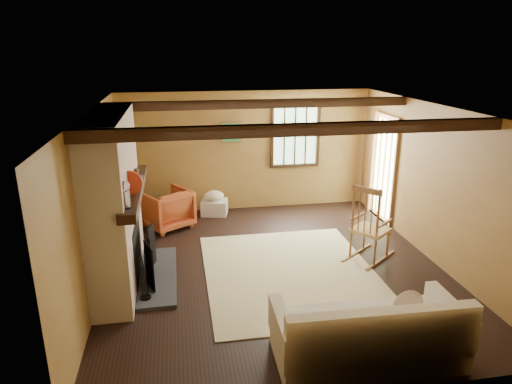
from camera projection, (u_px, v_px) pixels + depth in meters
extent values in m
plane|color=black|center=(274.00, 268.00, 6.96)|extent=(5.50, 5.50, 0.00)
cube|color=olive|center=(246.00, 151.00, 9.17)|extent=(5.00, 0.02, 2.40)
cube|color=olive|center=(341.00, 288.00, 4.01)|extent=(5.00, 0.02, 2.40)
cube|color=olive|center=(95.00, 203.00, 6.18)|extent=(0.02, 5.50, 2.40)
cube|color=olive|center=(434.00, 184.00, 7.00)|extent=(0.02, 5.50, 2.40)
cube|color=white|center=(276.00, 109.00, 6.22)|extent=(5.00, 5.50, 0.02)
cube|color=#331F11|center=(299.00, 130.00, 5.12)|extent=(5.00, 0.12, 0.14)
cube|color=#331F11|center=(260.00, 104.00, 7.37)|extent=(5.00, 0.12, 0.14)
cube|color=#331F11|center=(295.00, 135.00, 9.21)|extent=(1.02, 0.06, 1.32)
cube|color=#B9E8B1|center=(295.00, 135.00, 9.24)|extent=(0.90, 0.01, 1.20)
cube|color=#331F11|center=(295.00, 135.00, 9.22)|extent=(0.90, 0.03, 0.02)
cube|color=brown|center=(383.00, 169.00, 8.65)|extent=(0.06, 1.00, 2.06)
cube|color=#B9E8B1|center=(385.00, 169.00, 8.65)|extent=(0.01, 0.80, 1.85)
cube|color=brown|center=(231.00, 132.00, 8.97)|extent=(0.42, 0.03, 0.42)
cube|color=#26745B|center=(231.00, 133.00, 8.96)|extent=(0.36, 0.01, 0.36)
cube|color=#994C3B|center=(114.00, 202.00, 6.22)|extent=(0.50, 2.20, 2.40)
cube|color=black|center=(124.00, 251.00, 6.46)|extent=(0.38, 1.00, 0.85)
cube|color=#35363A|center=(157.00, 275.00, 6.66)|extent=(0.55, 1.80, 0.05)
cube|color=#331F11|center=(134.00, 190.00, 6.22)|extent=(0.22, 2.30, 0.12)
cube|color=black|center=(149.00, 266.00, 6.19)|extent=(0.14, 0.31, 0.65)
cube|color=black|center=(150.00, 255.00, 6.50)|extent=(0.04, 0.33, 0.65)
cube|color=black|center=(151.00, 246.00, 6.82)|extent=(0.10, 0.32, 0.65)
cylinder|color=black|center=(145.00, 297.00, 6.02)|extent=(0.15, 0.15, 0.02)
cylinder|color=black|center=(141.00, 279.00, 5.90)|extent=(0.01, 0.01, 0.60)
cylinder|color=black|center=(144.00, 278.00, 5.93)|extent=(0.01, 0.01, 0.60)
cylinder|color=black|center=(146.00, 277.00, 5.96)|extent=(0.01, 0.01, 0.60)
cylinder|color=silver|center=(126.00, 200.00, 5.31)|extent=(0.10, 0.10, 0.22)
sphere|color=silver|center=(125.00, 186.00, 5.26)|extent=(0.12, 0.12, 0.12)
cylinder|color=red|center=(130.00, 183.00, 5.78)|extent=(0.32, 0.04, 0.32)
cube|color=black|center=(134.00, 179.00, 6.31)|extent=(0.25, 0.19, 0.12)
cylinder|color=#331F11|center=(136.00, 173.00, 6.64)|extent=(0.09, 0.09, 0.11)
cylinder|color=#331F11|center=(136.00, 173.00, 6.67)|extent=(0.06, 0.06, 0.07)
cube|color=beige|center=(290.00, 272.00, 6.80)|extent=(2.50, 3.00, 0.01)
cube|color=tan|center=(370.00, 230.00, 7.15)|extent=(0.69, 0.69, 0.05)
cube|color=brown|center=(367.00, 190.00, 6.78)|extent=(0.34, 0.41, 0.08)
cylinder|color=brown|center=(388.00, 243.00, 7.23)|extent=(0.04, 0.04, 0.46)
cylinder|color=brown|center=(364.00, 236.00, 7.50)|extent=(0.04, 0.04, 0.46)
cylinder|color=brown|center=(375.00, 252.00, 6.93)|extent=(0.04, 0.04, 0.46)
cylinder|color=brown|center=(351.00, 244.00, 7.20)|extent=(0.04, 0.04, 0.46)
cylinder|color=brown|center=(378.00, 215.00, 6.75)|extent=(0.04, 0.04, 0.79)
cylinder|color=brown|center=(353.00, 208.00, 7.02)|extent=(0.04, 0.04, 0.79)
cylinder|color=brown|center=(372.00, 214.00, 6.82)|extent=(0.02, 0.02, 0.65)
cylinder|color=brown|center=(365.00, 213.00, 6.89)|extent=(0.02, 0.02, 0.65)
cylinder|color=brown|center=(359.00, 211.00, 6.96)|extent=(0.02, 0.02, 0.65)
cube|color=brown|center=(385.00, 223.00, 6.94)|extent=(0.37, 0.30, 0.03)
cube|color=brown|center=(358.00, 216.00, 7.24)|extent=(0.37, 0.30, 0.03)
cube|color=brown|center=(380.00, 260.00, 7.15)|extent=(0.73, 0.58, 0.03)
cube|color=brown|center=(357.00, 253.00, 7.42)|extent=(0.73, 0.58, 0.03)
cube|color=white|center=(366.00, 340.00, 4.90)|extent=(1.98, 0.93, 0.43)
cube|color=white|center=(383.00, 335.00, 4.45)|extent=(1.96, 0.20, 0.54)
cube|color=white|center=(282.00, 332.00, 4.71)|extent=(0.16, 0.88, 0.39)
cube|color=white|center=(449.00, 317.00, 4.97)|extent=(0.16, 0.88, 0.39)
ellipsoid|color=white|center=(408.00, 305.00, 4.96)|extent=(0.36, 0.13, 0.35)
cylinder|color=brown|center=(150.00, 216.00, 8.85)|extent=(0.45, 0.14, 0.14)
cylinder|color=brown|center=(158.00, 216.00, 8.88)|extent=(0.45, 0.14, 0.14)
cylinder|color=brown|center=(166.00, 215.00, 8.90)|extent=(0.45, 0.14, 0.14)
cylinder|color=brown|center=(150.00, 210.00, 8.81)|extent=(0.45, 0.14, 0.14)
cylinder|color=brown|center=(157.00, 209.00, 8.83)|extent=(0.45, 0.14, 0.14)
cylinder|color=brown|center=(165.00, 209.00, 8.86)|extent=(0.45, 0.14, 0.14)
cube|color=silver|center=(214.00, 207.00, 9.10)|extent=(0.57, 0.49, 0.30)
ellipsoid|color=white|center=(214.00, 196.00, 9.03)|extent=(0.45, 0.39, 0.19)
imported|color=#BF6026|center=(167.00, 209.00, 8.40)|extent=(1.09, 1.09, 0.73)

